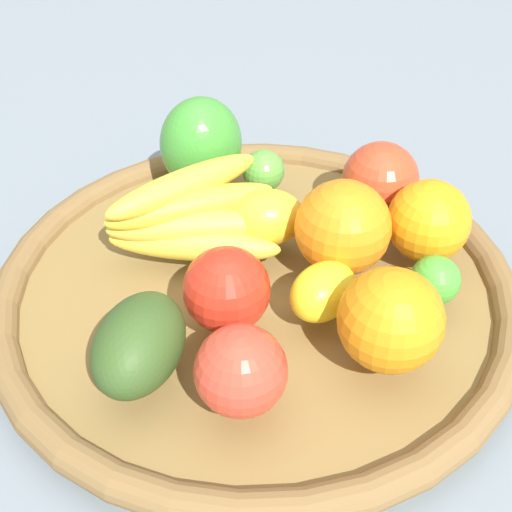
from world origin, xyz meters
TOP-DOWN VIEW (x-y plane):
  - ground_plane at (0.00, 0.00)m, footprint 2.40×2.40m
  - basket at (0.00, 0.00)m, footprint 0.46×0.46m
  - apple_2 at (0.03, -0.06)m, footprint 0.08×0.08m
  - banana_bunch at (-0.07, -0.02)m, footprint 0.14×0.16m
  - orange_1 at (0.14, 0.01)m, footprint 0.10×0.10m
  - apple_1 at (0.10, -0.10)m, footprint 0.09×0.09m
  - lemon_1 at (-0.03, 0.04)m, footprint 0.08×0.09m
  - lime_0 at (-0.09, 0.09)m, footprint 0.06×0.06m
  - avocado at (0.03, -0.14)m, footprint 0.10×0.11m
  - orange_2 at (0.04, 0.06)m, footprint 0.11×0.11m
  - orange_0 at (0.08, 0.13)m, footprint 0.10×0.10m
  - bell_pepper at (-0.14, 0.05)m, footprint 0.09×0.09m
  - apple_0 at (0.01, 0.15)m, footprint 0.09×0.09m
  - lime_1 at (0.12, 0.09)m, footprint 0.06×0.06m
  - lemon_0 at (0.07, 0.01)m, footprint 0.05×0.06m

SIDE VIEW (x-z plane):
  - ground_plane at x=0.00m, z-range 0.00..0.00m
  - basket at x=0.00m, z-range 0.00..0.03m
  - lime_1 at x=0.12m, z-range 0.04..0.08m
  - lime_0 at x=-0.09m, z-range 0.04..0.08m
  - lemon_0 at x=0.07m, z-range 0.04..0.08m
  - lemon_1 at x=-0.03m, z-range 0.04..0.09m
  - avocado at x=0.03m, z-range 0.04..0.10m
  - apple_1 at x=0.10m, z-range 0.04..0.10m
  - apple_2 at x=0.03m, z-range 0.04..0.10m
  - banana_bunch at x=-0.07m, z-range 0.04..0.11m
  - apple_0 at x=0.01m, z-range 0.04..0.11m
  - orange_0 at x=0.08m, z-range 0.04..0.11m
  - orange_1 at x=0.14m, z-range 0.04..0.11m
  - orange_2 at x=0.04m, z-range 0.04..0.12m
  - bell_pepper at x=-0.14m, z-range 0.04..0.13m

